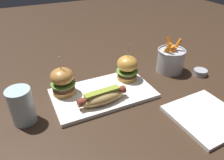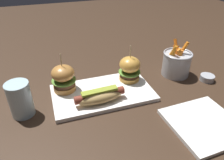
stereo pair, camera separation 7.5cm
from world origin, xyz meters
name	(u,v)px [view 2 (the right image)]	position (x,y,z in m)	size (l,w,h in m)	color
ground_plane	(103,94)	(0.00, 0.00, 0.00)	(3.00, 3.00, 0.00)	#382619
platter_main	(103,93)	(0.00, 0.00, 0.01)	(0.35, 0.20, 0.01)	white
hot_dog	(100,96)	(-0.03, -0.05, 0.04)	(0.17, 0.06, 0.05)	tan
slider_left	(63,78)	(-0.12, 0.05, 0.06)	(0.08, 0.08, 0.14)	#B47838
slider_right	(130,68)	(0.12, 0.04, 0.06)	(0.08, 0.08, 0.14)	gold
fries_bucket	(176,63)	(0.32, 0.04, 0.05)	(0.11, 0.11, 0.15)	#B7BABF
sauce_ramekin	(207,78)	(0.42, -0.04, 0.01)	(0.05, 0.05, 0.02)	#A8AAB2
side_plate	(204,124)	(0.24, -0.24, 0.01)	(0.20, 0.20, 0.01)	white
water_glass	(20,99)	(-0.27, -0.02, 0.06)	(0.07, 0.07, 0.11)	silver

